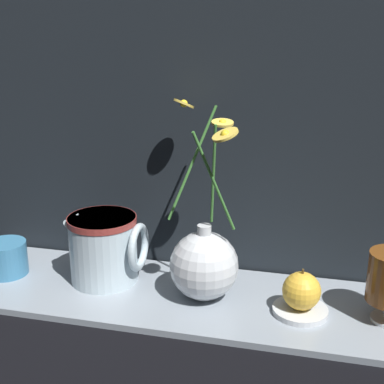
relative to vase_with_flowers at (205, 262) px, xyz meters
The scene contains 7 objects.
ground_plane 0.09m from the vase_with_flowers, behind, with size 6.00×6.00×0.00m, color black.
shelf 0.08m from the vase_with_flowers, behind, with size 0.90×0.25×0.01m.
vase_with_flowers is the anchor object (origin of this frame).
yellow_mug 0.41m from the vase_with_flowers, behind, with size 0.09×0.08×0.07m.
ceramic_pitcher 0.20m from the vase_with_flowers, behind, with size 0.16×0.13×0.14m.
saucer_plate 0.19m from the vase_with_flowers, ahead, with size 0.10×0.10×0.01m.
orange_fruit 0.18m from the vase_with_flowers, ahead, with size 0.07×0.07×0.07m.
Camera 1 is at (0.22, -0.85, 0.50)m, focal length 50.00 mm.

